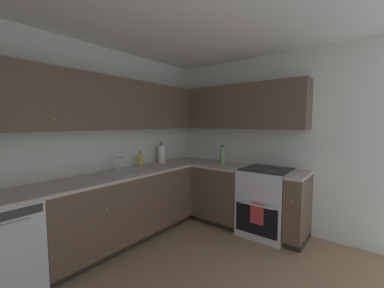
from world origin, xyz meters
The scene contains 14 objects.
wall_back centered at (0.00, 1.50, 1.24)m, with size 4.21×0.05×2.48m, color silver.
wall_right centered at (2.08, 0.00, 1.24)m, with size 0.05×3.06×2.48m, color silver.
lower_cabinets_back centered at (0.45, 1.18, 0.43)m, with size 2.01×0.62×0.85m.
countertop_back centered at (0.45, 1.18, 0.87)m, with size 3.22×0.60×0.04m, color #B7A89E.
lower_cabinets_right centered at (1.76, 0.27, 0.43)m, with size 0.62×1.57×0.85m.
countertop_right centered at (1.76, 0.27, 0.87)m, with size 0.60×1.57×0.03m.
oven_range centered at (1.78, -0.17, 0.45)m, with size 0.68×0.62×1.04m.
upper_cabinets_back centered at (0.29, 1.32, 1.75)m, with size 2.90×0.34×0.64m.
upper_cabinets_right centered at (1.90, 0.42, 1.75)m, with size 0.32×2.12×0.64m.
sink centered at (0.49, 1.15, 0.85)m, with size 0.62×0.40×0.10m.
faucet centered at (0.49, 1.36, 1.00)m, with size 0.07×0.16×0.19m.
soap_bottle centered at (0.88, 1.36, 0.98)m, with size 0.05×0.05×0.22m.
paper_towel_roll centered at (1.29, 1.34, 1.02)m, with size 0.11×0.11×0.34m.
oil_bottle centered at (1.76, 0.52, 1.02)m, with size 0.08×0.08×0.30m.
Camera 1 is at (-1.35, -1.33, 1.51)m, focal length 22.29 mm.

